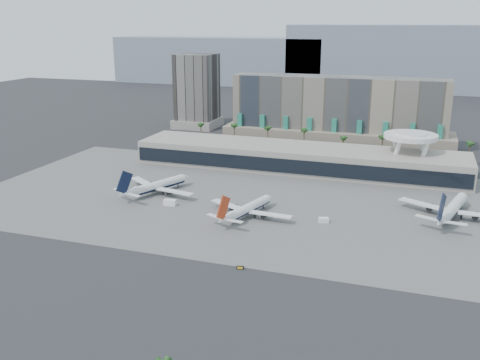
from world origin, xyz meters
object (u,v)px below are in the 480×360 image
(service_vehicle_a, at_px, (170,203))
(service_vehicle_b, at_px, (324,220))
(airliner_left, at_px, (157,186))
(taxiway_sign, at_px, (240,268))
(airliner_centre, at_px, (248,209))
(airliner_right, at_px, (452,209))

(service_vehicle_a, bearing_deg, service_vehicle_b, -5.00)
(service_vehicle_b, bearing_deg, airliner_left, 151.69)
(airliner_left, xyz_separation_m, service_vehicle_a, (12.66, -12.99, -2.38))
(taxiway_sign, bearing_deg, service_vehicle_a, 121.56)
(airliner_centre, relative_size, airliner_right, 0.86)
(airliner_left, bearing_deg, airliner_centre, 5.23)
(service_vehicle_b, relative_size, taxiway_sign, 1.60)
(airliner_centre, xyz_separation_m, service_vehicle_b, (29.76, 3.13, -2.40))
(airliner_centre, distance_m, service_vehicle_a, 35.26)
(service_vehicle_a, height_order, service_vehicle_b, service_vehicle_a)
(taxiway_sign, bearing_deg, airliner_centre, 91.80)
(service_vehicle_a, bearing_deg, airliner_right, 5.45)
(airliner_right, bearing_deg, taxiway_sign, -117.49)
(airliner_centre, xyz_separation_m, airliner_right, (76.71, 24.42, 0.53))
(airliner_left, relative_size, airliner_right, 0.89)
(airliner_left, distance_m, taxiway_sign, 85.31)
(service_vehicle_a, xyz_separation_m, taxiway_sign, (47.32, -47.59, -0.72))
(airliner_centre, relative_size, service_vehicle_b, 9.92)
(taxiway_sign, bearing_deg, service_vehicle_b, 56.79)
(airliner_right, distance_m, taxiway_sign, 95.04)
(airliner_centre, xyz_separation_m, taxiway_sign, (12.20, -45.28, -2.85))
(airliner_left, height_order, taxiway_sign, airliner_left)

